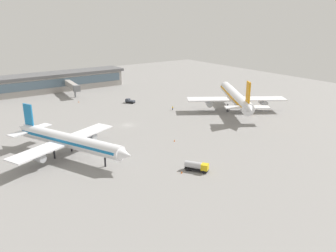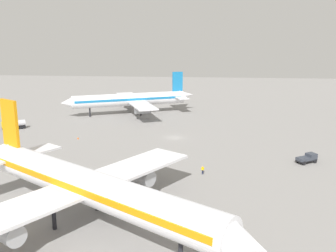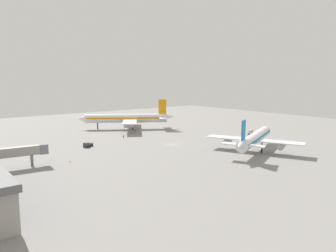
{
  "view_description": "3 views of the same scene",
  "coord_description": "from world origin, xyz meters",
  "views": [
    {
      "loc": [
        60.12,
        110.56,
        39.8
      ],
      "look_at": [
        -6.58,
        17.0,
        2.8
      ],
      "focal_mm": 37.12,
      "sensor_mm": 36.0,
      "label": 1
    },
    {
      "loc": [
        -98.32,
        -7.64,
        26.63
      ],
      "look_at": [
        -8.25,
        0.89,
        5.05
      ],
      "focal_mm": 41.78,
      "sensor_mm": 36.0,
      "label": 2
    },
    {
      "loc": [
        103.24,
        -84.15,
        27.27
      ],
      "look_at": [
        -16.08,
        10.72,
        5.06
      ],
      "focal_mm": 34.77,
      "sensor_mm": 36.0,
      "label": 3
    }
  ],
  "objects": [
    {
      "name": "ground",
      "position": [
        0.0,
        0.0,
        0.0
      ],
      "size": [
        288.0,
        288.0,
        0.0
      ],
      "primitive_type": "plane",
      "color": "gray"
    },
    {
      "name": "pushback_tractor",
      "position": [
        -17.55,
        -29.51,
        0.97
      ],
      "size": [
        3.91,
        4.75,
        1.9
      ],
      "rotation": [
        0.0,
        0.0,
        5.26
      ],
      "color": "black",
      "rests_on": "ground"
    },
    {
      "name": "airplane_at_gate",
      "position": [
        -48.76,
        8.18,
        5.83
      ],
      "size": [
        39.01,
        46.34,
        16.04
      ],
      "rotation": [
        0.0,
        0.0,
        4.13
      ],
      "color": "white",
      "rests_on": "ground"
    },
    {
      "name": "fuel_truck",
      "position": [
        4.91,
        46.18,
        1.39
      ],
      "size": [
        5.07,
        6.3,
        2.5
      ],
      "rotation": [
        0.0,
        0.0,
        2.16
      ],
      "color": "black",
      "rests_on": "ground"
    },
    {
      "name": "ground_crew_worker",
      "position": [
        -26.57,
        -7.58,
        0.85
      ],
      "size": [
        0.51,
        0.53,
        1.67
      ],
      "rotation": [
        0.0,
        0.0,
        3.6
      ],
      "color": "#1E2338",
      "rests_on": "ground"
    },
    {
      "name": "safety_cone_far_side",
      "position": [
        -3.8,
        24.63,
        0.3
      ],
      "size": [
        0.44,
        0.44,
        0.6
      ],
      "primitive_type": "cone",
      "color": "#EA590C",
      "rests_on": "ground"
    },
    {
      "name": "airplane_taxiing",
      "position": [
        28.93,
        16.88,
        4.99
      ],
      "size": [
        35.34,
        42.69,
        13.72
      ],
      "rotation": [
        0.0,
        0.0,
        1.98
      ],
      "color": "white",
      "rests_on": "ground"
    },
    {
      "name": "safety_cone_near_gate",
      "position": [
        8.97,
        45.02,
        0.3
      ],
      "size": [
        0.44,
        0.44,
        0.6
      ],
      "primitive_type": "cone",
      "color": "#EA590C",
      "rests_on": "ground"
    }
  ]
}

